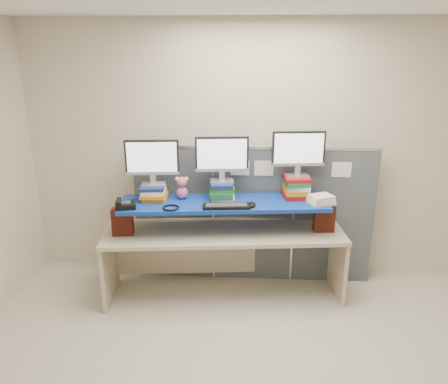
# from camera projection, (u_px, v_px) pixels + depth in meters

# --- Properties ---
(room) EXTENTS (5.00, 4.00, 2.80)m
(room) POSITION_uv_depth(u_px,v_px,m) (255.00, 225.00, 2.87)
(room) COLOR beige
(room) RESTS_ON ground
(cubicle_partition) EXTENTS (2.60, 0.06, 1.53)m
(cubicle_partition) POSITION_uv_depth(u_px,v_px,m) (253.00, 214.00, 4.75)
(cubicle_partition) COLOR #474E54
(cubicle_partition) RESTS_ON ground
(desk) EXTENTS (2.48, 0.96, 0.73)m
(desk) POSITION_uv_depth(u_px,v_px,m) (224.00, 244.00, 4.47)
(desk) COLOR #C5B496
(desk) RESTS_ON ground
(brick_pier_left) EXTENTS (0.21, 0.13, 0.28)m
(brick_pier_left) POSITION_uv_depth(u_px,v_px,m) (123.00, 221.00, 4.29)
(brick_pier_left) COLOR maroon
(brick_pier_left) RESTS_ON desk
(brick_pier_right) EXTENTS (0.21, 0.13, 0.28)m
(brick_pier_right) POSITION_uv_depth(u_px,v_px,m) (324.00, 218.00, 4.38)
(brick_pier_right) COLOR maroon
(brick_pier_right) RESTS_ON desk
(blue_board) EXTENTS (2.10, 0.73, 0.04)m
(blue_board) POSITION_uv_depth(u_px,v_px,m) (224.00, 203.00, 4.33)
(blue_board) COLOR navy
(blue_board) RESTS_ON brick_pier_left
(book_stack_left) EXTENTS (0.28, 0.32, 0.14)m
(book_stack_left) POSITION_uv_depth(u_px,v_px,m) (154.00, 192.00, 4.39)
(book_stack_left) COLOR orange
(book_stack_left) RESTS_ON blue_board
(book_stack_center) EXTENTS (0.28, 0.33, 0.17)m
(book_stack_center) POSITION_uv_depth(u_px,v_px,m) (222.00, 190.00, 4.41)
(book_stack_center) COLOR silver
(book_stack_center) RESTS_ON blue_board
(book_stack_right) EXTENTS (0.28, 0.33, 0.22)m
(book_stack_right) POSITION_uv_depth(u_px,v_px,m) (296.00, 187.00, 4.43)
(book_stack_right) COLOR maroon
(book_stack_right) RESTS_ON blue_board
(monitor_left) EXTENTS (0.53, 0.17, 0.46)m
(monitor_left) POSITION_uv_depth(u_px,v_px,m) (152.00, 160.00, 4.28)
(monitor_left) COLOR #B8B7BD
(monitor_left) RESTS_ON book_stack_left
(monitor_center) EXTENTS (0.53, 0.17, 0.46)m
(monitor_center) POSITION_uv_depth(u_px,v_px,m) (222.00, 157.00, 4.30)
(monitor_center) COLOR #B8B7BD
(monitor_center) RESTS_ON book_stack_center
(monitor_right) EXTENTS (0.53, 0.17, 0.46)m
(monitor_right) POSITION_uv_depth(u_px,v_px,m) (298.00, 151.00, 4.32)
(monitor_right) COLOR #B8B7BD
(monitor_right) RESTS_ON book_stack_right
(keyboard) EXTENTS (0.47, 0.20, 0.03)m
(keyboard) POSITION_uv_depth(u_px,v_px,m) (226.00, 206.00, 4.17)
(keyboard) COLOR black
(keyboard) RESTS_ON blue_board
(mouse) EXTENTS (0.11, 0.14, 0.04)m
(mouse) POSITION_uv_depth(u_px,v_px,m) (252.00, 204.00, 4.20)
(mouse) COLOR black
(mouse) RESTS_ON blue_board
(desk_phone) EXTENTS (0.23, 0.22, 0.08)m
(desk_phone) POSITION_uv_depth(u_px,v_px,m) (125.00, 205.00, 4.16)
(desk_phone) COLOR black
(desk_phone) RESTS_ON blue_board
(headset) EXTENTS (0.17, 0.17, 0.02)m
(headset) POSITION_uv_depth(u_px,v_px,m) (171.00, 208.00, 4.14)
(headset) COLOR black
(headset) RESTS_ON blue_board
(plush_toy) EXTENTS (0.14, 0.10, 0.23)m
(plush_toy) POSITION_uv_depth(u_px,v_px,m) (182.00, 188.00, 4.37)
(plush_toy) COLOR #EA5993
(plush_toy) RESTS_ON blue_board
(binder_stack) EXTENTS (0.29, 0.26, 0.08)m
(binder_stack) POSITION_uv_depth(u_px,v_px,m) (321.00, 200.00, 4.26)
(binder_stack) COLOR white
(binder_stack) RESTS_ON blue_board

